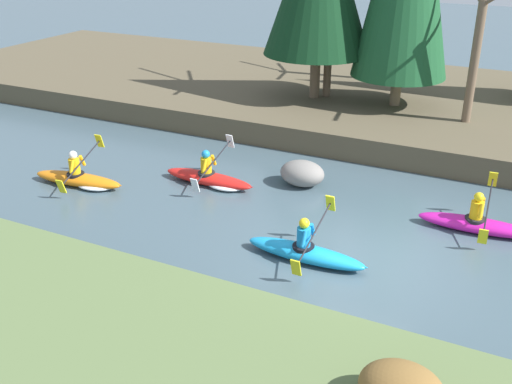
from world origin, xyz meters
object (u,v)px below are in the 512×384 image
at_px(kayaker_lead, 478,223).
at_px(boulder_midstream, 302,173).
at_px(kayaker_middle, 306,251).
at_px(kayaker_trailing, 212,178).
at_px(kayaker_far_back, 81,179).

bearing_deg(kayaker_lead, boulder_midstream, 168.60).
xyz_separation_m(kayaker_middle, boulder_midstream, (-1.61, 3.69, 0.13)).
distance_m(kayaker_trailing, boulder_midstream, 2.51).
relative_size(kayaker_trailing, kayaker_far_back, 0.99).
bearing_deg(boulder_midstream, kayaker_far_back, -153.43).
xyz_separation_m(kayaker_lead, kayaker_far_back, (-10.21, -2.04, -0.02)).
distance_m(kayaker_lead, kayaker_trailing, 7.01).
bearing_deg(kayaker_far_back, kayaker_trailing, 20.46).
bearing_deg(kayaker_trailing, kayaker_lead, 4.18).
height_order(kayaker_lead, kayaker_far_back, same).
height_order(kayaker_middle, boulder_midstream, kayaker_middle).
relative_size(kayaker_lead, kayaker_middle, 1.00).
bearing_deg(kayaker_lead, kayaker_far_back, -171.79).
xyz_separation_m(kayaker_lead, kayaker_trailing, (-6.99, -0.41, -0.02)).
bearing_deg(kayaker_far_back, kayaker_middle, -14.19).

